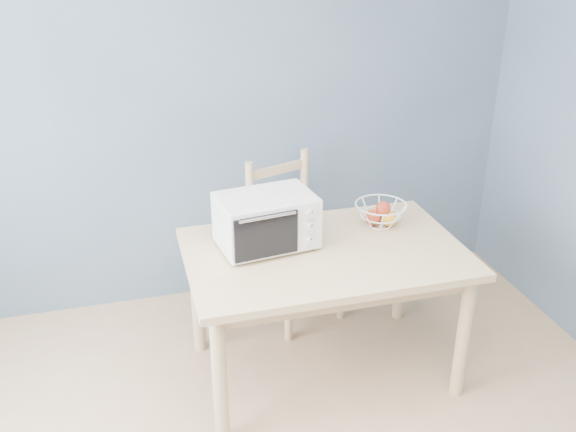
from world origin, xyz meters
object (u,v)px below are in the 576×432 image
object	(u,v)px
fruit_basket	(380,213)
dining_chair	(292,241)
toaster_oven	(263,221)
dining_table	(325,267)

from	to	relation	value
fruit_basket	dining_chair	bearing A→B (deg)	130.79
toaster_oven	fruit_basket	world-z (taller)	toaster_oven
dining_table	dining_chair	xyz separation A→B (m)	(0.00, 0.62, -0.16)
fruit_basket	toaster_oven	bearing A→B (deg)	-173.33
dining_table	toaster_oven	size ratio (longest dim) A/B	2.72
fruit_basket	dining_chair	world-z (taller)	dining_chair
toaster_oven	fruit_basket	bearing A→B (deg)	-1.19
dining_chair	dining_table	bearing A→B (deg)	-109.87
dining_table	toaster_oven	world-z (taller)	toaster_oven
toaster_oven	dining_chair	xyz separation A→B (m)	(0.30, 0.51, -0.41)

